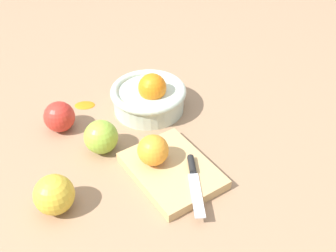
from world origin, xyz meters
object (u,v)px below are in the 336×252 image
Objects in this scene: apple_mid_center at (101,137)px; apple_front_right at (54,195)px; knife at (194,177)px; orange_on_board at (153,150)px; cutting_board at (172,171)px; bowl at (149,96)px; apple_front_left at (59,117)px.

apple_mid_center is 0.97× the size of apple_front_right.
orange_on_board is at bearing -147.95° from knife.
bowl is at bearing 166.09° from cutting_board.
apple_front_left is (-0.25, -0.16, 0.03)m from cutting_board.
apple_front_left is 0.96× the size of apple_mid_center.
apple_front_left reaches higher than knife.
apple_mid_center is at bearing 27.92° from apple_front_left.
apple_front_left is (-0.03, -0.22, -0.00)m from bowl.
cutting_board is 2.67× the size of apple_mid_center.
apple_front_right is (-0.02, -0.24, 0.03)m from cutting_board.
knife is 2.07× the size of apple_front_left.
bowl is at bearing 156.95° from orange_on_board.
apple_mid_center is at bearing -143.64° from cutting_board.
bowl is 0.24m from cutting_board.
bowl reaches higher than orange_on_board.
bowl is 1.25× the size of knife.
bowl is 0.36m from apple_front_right.
orange_on_board is at bearing -23.05° from bowl.
orange_on_board is at bearing 31.46° from apple_front_left.
cutting_board is 2.59× the size of apple_front_right.
orange_on_board is 0.44× the size of knife.
cutting_board is at bearing -154.58° from knife.
bowl is 0.93× the size of cutting_board.
cutting_board is at bearing 84.70° from apple_front_right.
bowl is at bearing 124.94° from apple_front_right.
apple_front_right is (0.12, -0.14, 0.00)m from apple_mid_center.
cutting_board is (0.23, -0.06, -0.03)m from bowl.
apple_front_right is (0.01, -0.21, -0.02)m from orange_on_board.
orange_on_board is (0.20, -0.08, 0.02)m from bowl.
bowl reaches higher than knife.
apple_mid_center reaches higher than cutting_board.
orange_on_board is 0.84× the size of apple_front_right.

